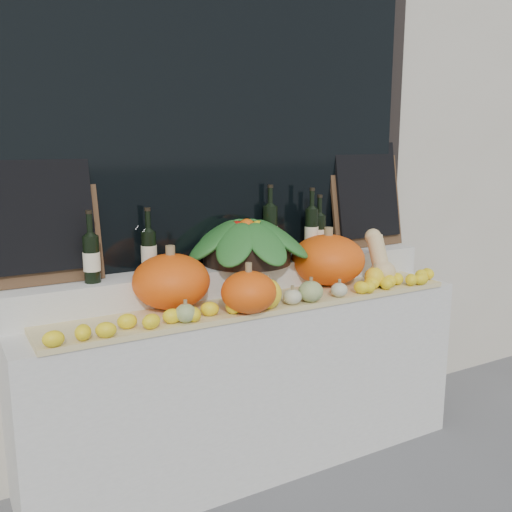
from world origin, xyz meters
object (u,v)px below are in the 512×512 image
Objects in this scene: pumpkin_left at (171,281)px; pumpkin_right at (328,260)px; wine_bottle_tall at (270,231)px; butternut_squash at (380,260)px; produce_bowl at (247,241)px.

pumpkin_right is at bearing 0.23° from pumpkin_left.
butternut_squash is at bearing -30.83° from wine_bottle_tall.
wine_bottle_tall is at bearing 17.12° from produce_bowl.
wine_bottle_tall is at bearing 17.06° from pumpkin_left.
produce_bowl is 0.18m from wine_bottle_tall.
wine_bottle_tall is (0.65, 0.20, 0.15)m from pumpkin_left.
produce_bowl is (-0.68, 0.25, 0.13)m from butternut_squash.
pumpkin_right is 0.29m from butternut_squash.
wine_bottle_tall reaches higher than butternut_squash.
pumpkin_left is 0.70m from wine_bottle_tall.
pumpkin_right is 1.00× the size of wine_bottle_tall.
wine_bottle_tall reaches higher than pumpkin_right.
produce_bowl is at bearing -162.88° from wine_bottle_tall.
pumpkin_left is 0.89m from pumpkin_right.
butternut_squash reaches higher than pumpkin_right.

